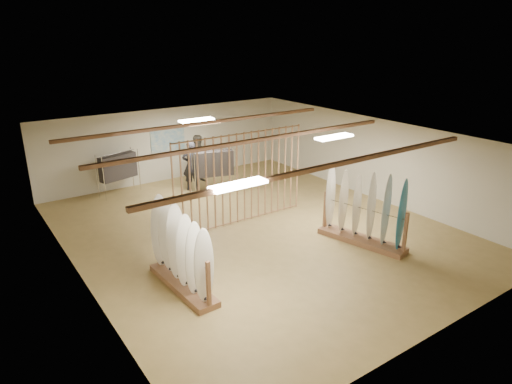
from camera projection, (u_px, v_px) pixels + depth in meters
floor at (256, 230)px, 13.50m from camera, size 12.00×12.00×0.00m
ceiling at (256, 137)px, 12.56m from camera, size 12.00×12.00×0.00m
wall_back at (168, 144)px, 17.67m from camera, size 12.00×0.00×12.00m
wall_front at (442, 272)px, 8.39m from camera, size 12.00×0.00×12.00m
wall_left at (75, 226)px, 10.34m from camera, size 0.00×12.00×12.00m
wall_right at (375, 159)px, 15.71m from camera, size 0.00×12.00×12.00m
ceiling_slats at (256, 140)px, 12.59m from camera, size 9.50×6.12×0.10m
light_panels at (256, 140)px, 12.58m from camera, size 1.20×0.35×0.06m
bamboo_partition at (241, 178)px, 13.65m from camera, size 4.45×0.05×2.78m
poster at (168, 139)px, 17.59m from camera, size 1.40×0.03×0.90m
rack_left at (181, 262)px, 10.27m from camera, size 0.64×2.43×1.95m
rack_right at (363, 220)px, 12.47m from camera, size 1.17×2.59×2.04m
clothing_rack_a at (118, 167)px, 16.15m from camera, size 1.41×0.71×1.56m
clothing_rack_b at (214, 163)px, 16.45m from camera, size 1.45×0.74×1.61m
shopper_a at (191, 163)px, 16.55m from camera, size 0.92×0.89×2.10m
shopper_b at (199, 156)px, 17.43m from camera, size 1.21×1.07×2.10m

